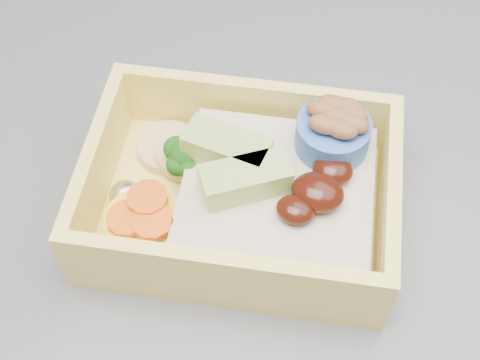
% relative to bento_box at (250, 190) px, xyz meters
% --- Properties ---
extents(bento_box, '(0.23, 0.18, 0.08)m').
position_rel_bento_box_xyz_m(bento_box, '(0.00, 0.00, 0.00)').
color(bento_box, '#FEE469').
rests_on(bento_box, island).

